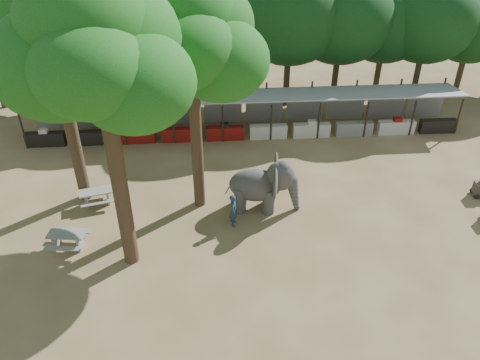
{
  "coord_description": "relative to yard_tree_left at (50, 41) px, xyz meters",
  "views": [
    {
      "loc": [
        -2.36,
        -13.69,
        14.24
      ],
      "look_at": [
        -1.0,
        5.0,
        2.0
      ],
      "focal_mm": 35.0,
      "sensor_mm": 36.0,
      "label": 1
    }
  ],
  "objects": [
    {
      "name": "ground",
      "position": [
        9.13,
        -7.19,
        -8.2
      ],
      "size": [
        100.0,
        100.0,
        0.0
      ],
      "primitive_type": "plane",
      "color": "brown",
      "rests_on": "ground"
    },
    {
      "name": "vendor_stalls",
      "position": [
        9.13,
        6.65,
        -7.02
      ],
      "size": [
        28.0,
        2.99,
        2.8
      ],
      "color": "#94959B",
      "rests_on": "ground"
    },
    {
      "name": "yard_tree_left",
      "position": [
        0.0,
        0.0,
        0.0
      ],
      "size": [
        7.1,
        6.9,
        11.02
      ],
      "color": "#332316",
      "rests_on": "ground"
    },
    {
      "name": "yard_tree_center",
      "position": [
        3.0,
        -5.0,
        1.01
      ],
      "size": [
        7.1,
        6.9,
        12.04
      ],
      "color": "#332316",
      "rests_on": "ground"
    },
    {
      "name": "yard_tree_back",
      "position": [
        6.0,
        -1.0,
        0.34
      ],
      "size": [
        7.1,
        6.9,
        11.36
      ],
      "color": "#332316",
      "rests_on": "ground"
    },
    {
      "name": "backdrop_trees",
      "position": [
        9.13,
        11.81,
        -2.69
      ],
      "size": [
        46.46,
        5.95,
        8.33
      ],
      "color": "#332316",
      "rests_on": "ground"
    },
    {
      "name": "elephant",
      "position": [
        9.34,
        -1.78,
        -6.81
      ],
      "size": [
        3.72,
        2.79,
        2.79
      ],
      "rotation": [
        0.0,
        0.0,
        -0.15
      ],
      "color": "#3D3B3B",
      "rests_on": "ground"
    },
    {
      "name": "handler",
      "position": [
        7.77,
        -3.05,
        -7.34
      ],
      "size": [
        0.52,
        0.68,
        1.71
      ],
      "primitive_type": "imported",
      "rotation": [
        0.0,
        0.0,
        1.39
      ],
      "color": "#26384C",
      "rests_on": "ground"
    },
    {
      "name": "picnic_table_near",
      "position": [
        0.19,
        -4.17,
        -7.66
      ],
      "size": [
        1.84,
        1.7,
        0.83
      ],
      "rotation": [
        0.0,
        0.0,
        -0.13
      ],
      "color": "gray",
      "rests_on": "ground"
    },
    {
      "name": "picnic_table_far",
      "position": [
        0.87,
        -0.85,
        -7.67
      ],
      "size": [
        1.92,
        1.8,
        0.81
      ],
      "rotation": [
        0.0,
        0.0,
        0.24
      ],
      "color": "gray",
      "rests_on": "ground"
    }
  ]
}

